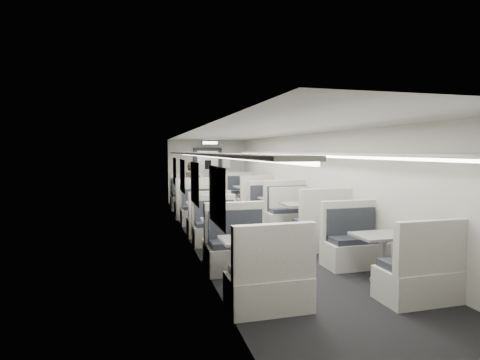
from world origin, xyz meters
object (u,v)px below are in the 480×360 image
booth_left_d (251,262)px  booth_right_a (248,198)px  booth_left_a (190,201)px  exit_sign (210,143)px  booth_right_b (276,211)px  booth_left_b (203,215)px  passenger (193,188)px  booth_left_c (222,235)px  booth_right_d (382,257)px  booth_right_c (304,221)px  vestibule_door (208,175)px

booth_left_d → booth_right_a: booth_right_a is taller
booth_left_a → exit_sign: exit_sign is taller
booth_left_d → booth_right_a: size_ratio=0.92×
booth_right_a → booth_right_b: (0.00, -2.63, -0.04)m
booth_right_a → exit_sign: exit_sign is taller
booth_left_d → exit_sign: bearing=83.4°
booth_left_b → passenger: (0.05, 2.29, 0.47)m
passenger → booth_left_c: bearing=-99.8°
booth_left_c → booth_left_d: bearing=-90.0°
booth_right_d → passenger: passenger is taller
booth_right_c → vestibule_door: bearing=98.6°
booth_right_c → passenger: size_ratio=1.42×
booth_left_b → booth_right_a: (2.00, 2.78, 0.05)m
booth_right_d → exit_sign: bearing=96.4°
booth_right_a → booth_right_b: 2.63m
passenger → exit_sign: (0.95, 2.19, 1.46)m
booth_right_a → passenger: (-1.95, -0.49, 0.42)m
booth_right_c → exit_sign: exit_sign is taller
booth_left_a → booth_right_b: bearing=-49.7°
booth_right_c → passenger: passenger is taller
booth_left_d → booth_left_a: bearing=90.0°
passenger → booth_left_a: bearing=94.1°
booth_left_a → booth_left_b: booth_left_a is taller
booth_left_d → booth_right_d: 2.02m
booth_left_a → booth_left_d: 6.71m
booth_right_b → passenger: bearing=132.4°
booth_left_b → passenger: size_ratio=1.21×
booth_left_b → booth_left_c: booth_left_b is taller
passenger → exit_sign: bearing=57.4°
booth_left_d → booth_right_c: size_ratio=0.90×
booth_left_c → booth_right_a: bearing=68.4°
booth_right_c → exit_sign: bearing=99.3°
booth_left_d → booth_right_d: booth_left_d is taller
booth_left_d → booth_right_a: 7.26m
passenger → booth_right_a: bearing=5.0°
booth_left_c → booth_right_b: 3.14m
booth_right_b → vestibule_door: 4.96m
booth_right_c → passenger: bearing=116.4°
passenger → booth_right_c: bearing=-72.8°
booth_right_c → booth_right_d: size_ratio=1.12×
booth_right_d → booth_right_b: bearing=90.0°
vestibule_door → passenger: bearing=-109.5°
booth_right_b → passenger: (-1.95, 2.14, 0.46)m
booth_left_c → exit_sign: bearing=81.6°
booth_right_b → vestibule_door: size_ratio=0.98×
booth_left_a → booth_left_d: booth_left_a is taller
booth_right_a → booth_right_b: bearing=-90.0°
booth_left_b → booth_left_d: 4.20m
booth_left_b → booth_right_c: bearing=-39.4°
booth_left_a → booth_right_d: (2.00, -6.97, -0.03)m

